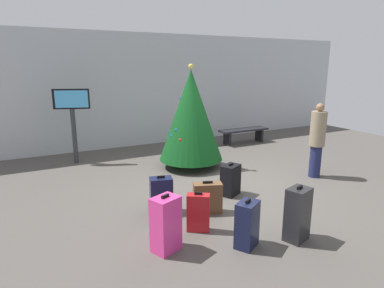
% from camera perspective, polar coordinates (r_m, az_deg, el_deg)
% --- Properties ---
extents(ground_plane, '(16.00, 16.00, 0.00)m').
position_cam_1_polar(ground_plane, '(6.98, 5.41, -7.48)').
color(ground_plane, '#514C47').
extents(back_wall, '(16.00, 0.20, 3.48)m').
position_cam_1_polar(back_wall, '(10.61, -7.77, 9.34)').
color(back_wall, '#B7BCC1').
rests_on(back_wall, ground_plane).
extents(holiday_tree, '(1.57, 1.57, 2.54)m').
position_cam_1_polar(holiday_tree, '(8.00, -0.18, 5.05)').
color(holiday_tree, '#4C3319').
rests_on(holiday_tree, ground_plane).
extents(flight_info_kiosk, '(0.87, 0.38, 1.93)m').
position_cam_1_polar(flight_info_kiosk, '(8.89, -20.19, 5.33)').
color(flight_info_kiosk, '#333338').
rests_on(flight_info_kiosk, ground_plane).
extents(waiting_bench, '(1.72, 0.44, 0.48)m').
position_cam_1_polar(waiting_bench, '(10.84, 9.05, 2.05)').
color(waiting_bench, black).
rests_on(waiting_bench, ground_plane).
extents(traveller_0, '(0.39, 0.39, 1.69)m').
position_cam_1_polar(traveller_0, '(7.86, 21.05, 0.84)').
color(traveller_0, '#1E234C').
rests_on(traveller_0, ground_plane).
extents(suitcase_0, '(0.38, 0.33, 0.63)m').
position_cam_1_polar(suitcase_0, '(5.12, 1.11, -11.90)').
color(suitcase_0, '#B2191E').
rests_on(suitcase_0, ground_plane).
extents(suitcase_1, '(0.44, 0.39, 0.82)m').
position_cam_1_polar(suitcase_1, '(4.59, -4.61, -13.81)').
color(suitcase_1, '#E5388C').
rests_on(suitcase_1, ground_plane).
extents(suitcase_2, '(0.42, 0.38, 0.71)m').
position_cam_1_polar(suitcase_2, '(4.76, 9.61, -13.70)').
color(suitcase_2, '#141938').
rests_on(suitcase_2, ground_plane).
extents(suitcase_3, '(0.46, 0.41, 0.65)m').
position_cam_1_polar(suitcase_3, '(6.49, 6.75, -6.27)').
color(suitcase_3, black).
rests_on(suitcase_3, ground_plane).
extents(suitcase_4, '(0.54, 0.37, 0.58)m').
position_cam_1_polar(suitcase_4, '(5.72, 2.73, -9.40)').
color(suitcase_4, brown).
rests_on(suitcase_4, ground_plane).
extents(suitcase_5, '(0.41, 0.36, 0.84)m').
position_cam_1_polar(suitcase_5, '(5.06, 17.97, -11.63)').
color(suitcase_5, '#232326').
rests_on(suitcase_5, ground_plane).
extents(suitcase_6, '(0.43, 0.33, 0.67)m').
position_cam_1_polar(suitcase_6, '(5.73, -5.40, -8.89)').
color(suitcase_6, '#141938').
rests_on(suitcase_6, ground_plane).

